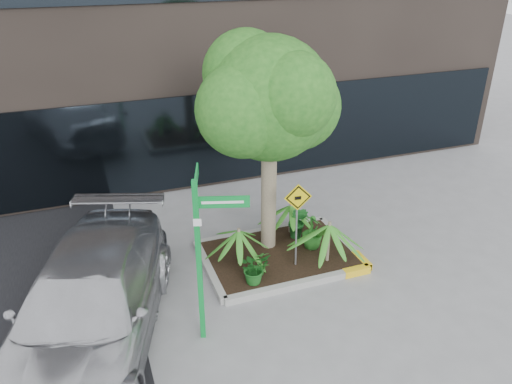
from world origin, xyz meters
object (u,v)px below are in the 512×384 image
object	(u,v)px
tree	(269,99)
street_sign_post	(202,244)
cattle_sign	(297,211)
parked_car	(89,305)

from	to	relation	value
tree	street_sign_post	xyz separation A→B (m)	(-2.02, -2.19, -1.63)
street_sign_post	cattle_sign	xyz separation A→B (m)	(2.28, 1.27, -0.47)
parked_car	street_sign_post	world-z (taller)	street_sign_post
tree	parked_car	distance (m)	5.04
cattle_sign	tree	bearing A→B (deg)	114.50
street_sign_post	parked_car	bearing A→B (deg)	-177.22
tree	parked_car	bearing A→B (deg)	-156.30
tree	cattle_sign	size ratio (longest dim) A/B	2.57
tree	cattle_sign	xyz separation A→B (m)	(0.26, -0.93, -2.10)
tree	street_sign_post	size ratio (longest dim) A/B	1.58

